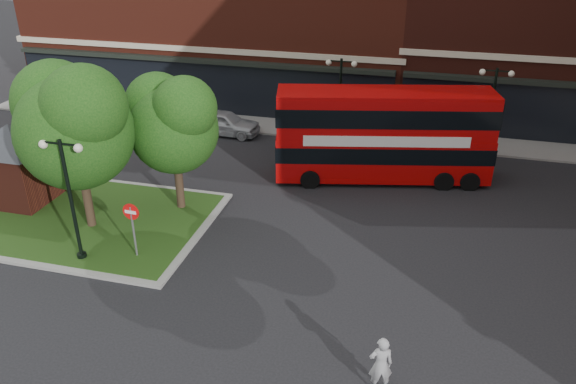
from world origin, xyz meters
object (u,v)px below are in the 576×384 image
(bus, at_px, (384,130))
(woman, at_px, (381,365))
(car_silver, at_px, (224,123))
(car_white, at_px, (396,130))

(bus, xyz_separation_m, woman, (1.51, -14.07, -1.69))
(bus, distance_m, car_silver, 10.73)
(bus, distance_m, woman, 14.25)
(car_silver, relative_size, car_white, 1.10)
(bus, height_order, car_white, bus)
(car_white, bearing_deg, bus, 178.90)
(woman, height_order, car_white, woman)
(car_silver, height_order, car_white, car_silver)
(bus, relative_size, woman, 5.80)
(woman, bearing_deg, car_silver, -74.32)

